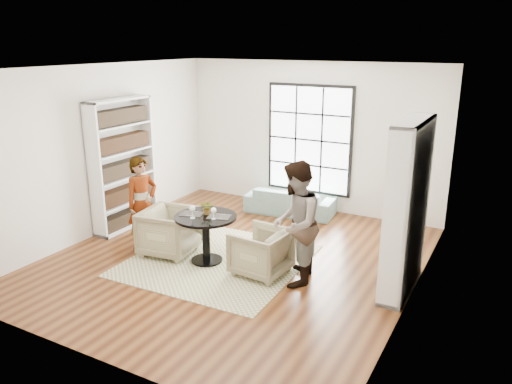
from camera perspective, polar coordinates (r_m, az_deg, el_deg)
The scene contains 16 objects.
ground at distance 8.12m, azimuth -2.40°, elevation -7.65°, with size 6.00×6.00×0.00m, color brown.
room_shell at distance 8.14m, azimuth -0.55°, elevation 1.83°, with size 6.00×6.01×6.00m.
rug at distance 8.08m, azimuth -4.38°, elevation -7.78°, with size 2.61×2.61×0.01m, color beige.
pedestal_table at distance 7.85m, azimuth -5.75°, elevation -4.19°, with size 0.97×0.97×0.77m.
sofa at distance 10.12m, azimuth 3.91°, elevation -1.03°, with size 1.78×0.70×0.52m, color slate.
armchair_left at distance 8.29m, azimuth -9.81°, elevation -4.49°, with size 0.82×0.85×0.77m, color tan.
armchair_right at distance 7.49m, azimuth 0.55°, elevation -6.86°, with size 0.75×0.78×0.71m, color tan.
person_left at distance 8.49m, azimuth -12.87°, elevation -1.27°, with size 0.57×0.38×1.57m, color gray.
person_right at distance 7.07m, azimuth 4.52°, elevation -3.64°, with size 0.87×0.68×1.80m, color gray.
placemat_left at distance 7.87m, azimuth -7.32°, elevation -2.50°, with size 0.34×0.26×0.01m, color black.
placemat_right at distance 7.71m, azimuth -4.23°, elevation -2.82°, with size 0.34×0.26×0.01m, color black.
cutlery_left at distance 7.87m, azimuth -7.32°, elevation -2.45°, with size 0.14×0.22×0.01m, color silver, non-canonical shape.
cutlery_right at distance 7.71m, azimuth -4.23°, elevation -2.77°, with size 0.14×0.22×0.01m, color silver, non-canonical shape.
wine_glass_left at distance 7.64m, azimuth -7.30°, elevation -1.93°, with size 0.10×0.10×0.21m.
wine_glass_right at distance 7.58m, azimuth -4.87°, elevation -2.16°, with size 0.08×0.08×0.19m.
flower_centerpiece at distance 7.80m, azimuth -5.59°, elevation -1.78°, with size 0.20×0.17×0.22m, color gray.
Camera 1 is at (3.82, -6.32, 3.38)m, focal length 35.00 mm.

